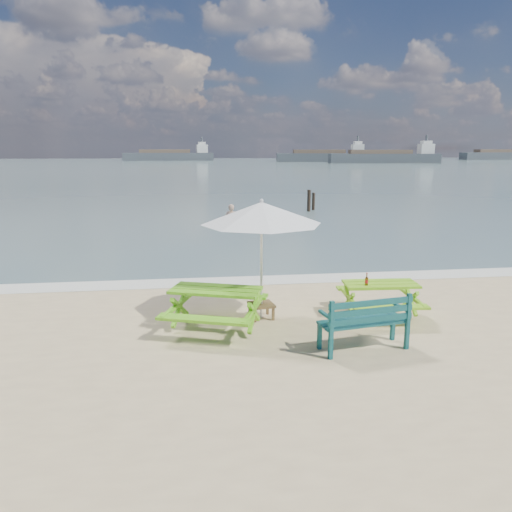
{
  "coord_description": "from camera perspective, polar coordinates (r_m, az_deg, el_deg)",
  "views": [
    {
      "loc": [
        -1.92,
        -7.69,
        3.34
      ],
      "look_at": [
        -0.51,
        3.0,
        1.0
      ],
      "focal_mm": 35.0,
      "sensor_mm": 36.0,
      "label": 1
    }
  ],
  "objects": [
    {
      "name": "sea",
      "position": [
        92.77,
        -6.38,
        10.09
      ],
      "size": [
        300.0,
        300.0,
        0.0
      ],
      "primitive_type": "plane",
      "color": "slate",
      "rests_on": "ground"
    },
    {
      "name": "mooring_pilings",
      "position": [
        27.34,
        6.27,
        6.07
      ],
      "size": [
        0.58,
        0.78,
        1.36
      ],
      "color": "black",
      "rests_on": "ground"
    },
    {
      "name": "park_bench",
      "position": [
        8.71,
        12.14,
        -8.56
      ],
      "size": [
        1.58,
        0.76,
        0.93
      ],
      "color": "#114447",
      "rests_on": "ground"
    },
    {
      "name": "cargo_ships",
      "position": [
        135.83,
        11.0,
        11.1
      ],
      "size": [
        123.27,
        36.9,
        4.4
      ],
      "color": "#3D4348",
      "rests_on": "ground"
    },
    {
      "name": "swimmer",
      "position": [
        24.78,
        -2.84,
        3.9
      ],
      "size": [
        0.76,
        0.63,
        1.79
      ],
      "color": "tan",
      "rests_on": "ground"
    },
    {
      "name": "side_table",
      "position": [
        10.03,
        0.61,
        -6.24
      ],
      "size": [
        0.54,
        0.54,
        0.31
      ],
      "color": "brown",
      "rests_on": "ground"
    },
    {
      "name": "patio_umbrella",
      "position": [
        9.59,
        0.64,
        4.92
      ],
      "size": [
        2.7,
        2.7,
        2.33
      ],
      "color": "silver",
      "rests_on": "ground"
    },
    {
      "name": "foam_strip",
      "position": [
        12.88,
        1.34,
        -2.76
      ],
      "size": [
        22.0,
        0.9,
        0.01
      ],
      "primitive_type": "cube",
      "color": "silver",
      "rests_on": "ground"
    },
    {
      "name": "beer_bottle",
      "position": [
        10.06,
        12.52,
        -2.83
      ],
      "size": [
        0.06,
        0.06,
        0.25
      ],
      "color": "brown",
      "rests_on": "picnic_table_right"
    },
    {
      "name": "picnic_table_left",
      "position": [
        9.41,
        -4.58,
        -6.14
      ],
      "size": [
        2.16,
        2.28,
        0.79
      ],
      "color": "#5EB01A",
      "rests_on": "ground"
    },
    {
      "name": "picnic_table_right",
      "position": [
        10.42,
        13.97,
        -4.91
      ],
      "size": [
        1.56,
        1.71,
        0.69
      ],
      "color": "#77B81C",
      "rests_on": "ground"
    }
  ]
}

